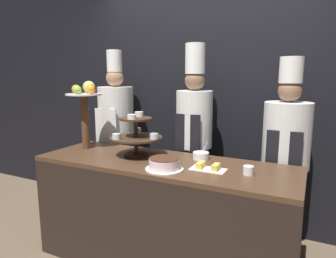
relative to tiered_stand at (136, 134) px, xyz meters
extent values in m
cube|color=black|center=(0.28, 0.92, 0.31)|extent=(10.00, 0.06, 2.80)
cube|color=black|center=(0.28, -0.05, -0.66)|extent=(2.12, 0.70, 0.86)
cube|color=#4C3321|center=(0.28, -0.05, -0.21)|extent=(2.12, 0.70, 0.03)
cylinder|color=#3D2819|center=(0.00, 0.00, -0.18)|extent=(0.20, 0.20, 0.02)
cylinder|color=#3D2819|center=(0.00, 0.00, -0.03)|extent=(0.04, 0.04, 0.33)
cylinder|color=#3D2819|center=(0.00, 0.00, -0.03)|extent=(0.45, 0.45, 0.02)
cylinder|color=#3D2819|center=(0.00, 0.00, 0.13)|extent=(0.28, 0.28, 0.02)
cylinder|color=silver|center=(-0.09, -0.15, 0.00)|extent=(0.07, 0.07, 0.04)
cylinder|color=beige|center=(-0.09, -0.15, -0.01)|extent=(0.06, 0.06, 0.03)
cylinder|color=silver|center=(0.18, 0.00, 0.00)|extent=(0.07, 0.07, 0.04)
cylinder|color=red|center=(0.18, 0.00, -0.01)|extent=(0.06, 0.06, 0.03)
cylinder|color=silver|center=(-0.09, 0.16, 0.00)|extent=(0.07, 0.07, 0.04)
cylinder|color=green|center=(-0.09, 0.16, -0.01)|extent=(0.06, 0.06, 0.03)
cylinder|color=white|center=(0.02, -0.09, 0.16)|extent=(0.07, 0.07, 0.04)
cylinder|color=white|center=(-0.02, 0.09, 0.16)|extent=(0.07, 0.07, 0.04)
cylinder|color=brown|center=(-0.57, 0.02, 0.06)|extent=(0.07, 0.07, 0.51)
cylinder|color=white|center=(-0.57, 0.02, 0.32)|extent=(0.33, 0.33, 0.01)
sphere|color=orange|center=(-0.49, 0.02, 0.37)|extent=(0.08, 0.08, 0.08)
sphere|color=#ADC160|center=(-0.58, 0.10, 0.39)|extent=(0.12, 0.12, 0.12)
sphere|color=orange|center=(-0.65, 0.01, 0.37)|extent=(0.08, 0.08, 0.08)
sphere|color=#84B742|center=(-0.57, -0.06, 0.37)|extent=(0.07, 0.07, 0.07)
cylinder|color=white|center=(0.39, -0.23, -0.19)|extent=(0.28, 0.28, 0.01)
cylinder|color=silver|center=(0.39, -0.23, -0.15)|extent=(0.23, 0.23, 0.07)
cylinder|color=#472819|center=(0.39, -0.23, -0.11)|extent=(0.22, 0.22, 0.01)
cylinder|color=white|center=(0.97, -0.08, -0.16)|extent=(0.07, 0.07, 0.06)
cube|color=white|center=(0.68, -0.10, -0.19)|extent=(0.26, 0.14, 0.01)
cube|color=#EFCC56|center=(0.63, -0.13, -0.16)|extent=(0.04, 0.04, 0.04)
cube|color=#EFCC56|center=(0.74, -0.13, -0.16)|extent=(0.04, 0.04, 0.04)
cube|color=#EFCC56|center=(0.63, -0.07, -0.16)|extent=(0.04, 0.04, 0.04)
cube|color=#EFCC56|center=(0.74, -0.07, -0.16)|extent=(0.04, 0.04, 0.04)
cylinder|color=white|center=(0.54, 0.15, -0.16)|extent=(0.13, 0.13, 0.06)
cylinder|color=#BCBCC1|center=(0.57, 0.15, -0.09)|extent=(0.05, 0.01, 0.11)
cube|color=#38332D|center=(-0.60, 0.55, -0.65)|extent=(0.29, 0.16, 0.88)
cylinder|color=silver|center=(-0.60, 0.55, 0.08)|extent=(0.38, 0.38, 0.58)
cube|color=white|center=(-0.60, 0.36, -0.03)|extent=(0.27, 0.01, 0.37)
sphere|color=#A37556|center=(-0.60, 0.55, 0.47)|extent=(0.19, 0.19, 0.19)
cylinder|color=white|center=(-0.60, 0.55, 0.65)|extent=(0.16, 0.16, 0.23)
cube|color=#38332D|center=(0.32, 0.55, -0.64)|extent=(0.26, 0.14, 0.90)
cylinder|color=white|center=(0.32, 0.55, 0.08)|extent=(0.35, 0.35, 0.54)
cube|color=black|center=(0.32, 0.38, -0.03)|extent=(0.24, 0.01, 0.35)
sphere|color=#846047|center=(0.32, 0.55, 0.45)|extent=(0.19, 0.19, 0.19)
cylinder|color=white|center=(0.32, 0.55, 0.65)|extent=(0.19, 0.19, 0.28)
cube|color=#28282D|center=(1.16, 0.55, -0.69)|extent=(0.29, 0.16, 0.80)
cylinder|color=silver|center=(1.16, 0.55, -0.01)|extent=(0.39, 0.39, 0.56)
cube|color=black|center=(1.16, 0.36, -0.12)|extent=(0.27, 0.01, 0.36)
sphere|color=#846047|center=(1.16, 0.55, 0.37)|extent=(0.19, 0.19, 0.19)
cylinder|color=white|center=(1.16, 0.55, 0.54)|extent=(0.19, 0.19, 0.21)
camera|label=1|loc=(1.36, -2.13, 0.49)|focal=32.00mm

